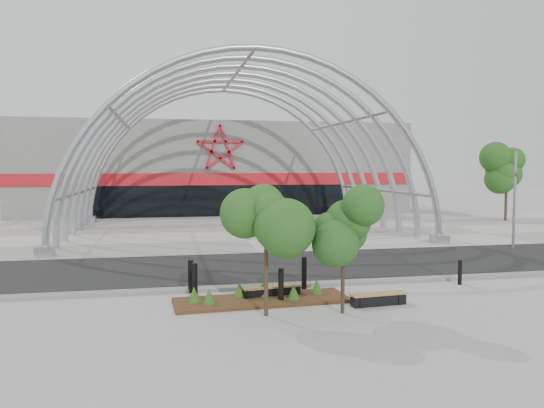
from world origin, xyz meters
The scene contains 18 objects.
ground centered at (0.00, 0.00, 0.00)m, with size 140.00×140.00×0.00m, color #999993.
road centered at (0.00, 3.50, 0.01)m, with size 140.00×7.00×0.02m, color black.
forecourt centered at (0.00, 15.50, 0.02)m, with size 60.00×17.00×0.04m, color gray.
kerb centered at (0.00, -0.25, 0.06)m, with size 60.00×0.50×0.12m, color slate.
arena_building centered at (0.00, 33.45, 3.99)m, with size 34.00×15.24×8.00m.
vault_canopy centered at (0.00, 15.50, 0.02)m, with size 20.80×15.80×20.36m.
planting_bed centered at (-1.60, -2.04, 0.14)m, with size 5.51×1.98×0.57m.
signal_pole centered at (13.01, 5.97, 2.59)m, with size 0.17×0.70×4.95m.
street_tree_0 centered at (-1.68, -3.58, 2.71)m, with size 1.65×1.65×3.76m.
street_tree_1 centered at (0.52, -3.75, 2.43)m, with size 1.43×1.43×3.38m.
bench_0 centered at (-1.15, -1.67, 0.20)m, with size 1.96×0.71×0.40m.
bench_1 centered at (1.87, -3.14, 0.18)m, with size 1.79×0.55×0.37m.
bollard_0 centered at (-3.64, -0.44, 0.55)m, with size 0.18×0.18×1.10m, color black.
bollard_1 centered at (-3.55, -1.20, 0.57)m, with size 0.18×0.18×1.14m, color black.
bollard_2 centered at (-0.97, -2.30, 0.54)m, with size 0.17×0.17×1.08m, color black.
bollard_3 centered at (0.18, -0.70, 0.56)m, with size 0.18×0.18×1.12m, color black.
bollard_4 centered at (5.81, -1.09, 0.44)m, with size 0.14×0.14×0.88m, color black.
bg_tree_1 centered at (21.00, 18.00, 4.25)m, with size 2.70×2.70×5.91m.
Camera 1 is at (-4.39, -18.01, 4.23)m, focal length 35.00 mm.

